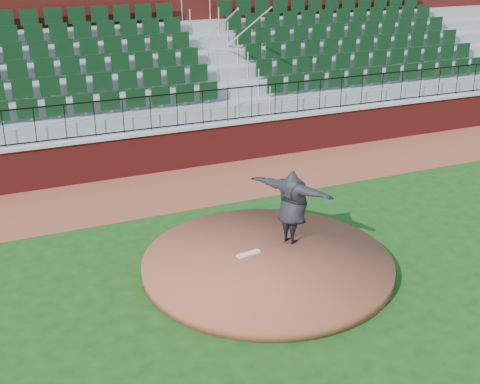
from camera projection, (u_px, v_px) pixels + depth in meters
name	position (u px, v px, depth m)	size (l,w,h in m)	color
ground	(269.00, 274.00, 13.18)	(90.00, 90.00, 0.00)	#154012
warning_track	(184.00, 187.00, 17.75)	(34.00, 3.20, 0.01)	brown
field_wall	(166.00, 151.00, 18.89)	(34.00, 0.35, 1.20)	maroon
wall_cap	(165.00, 130.00, 18.64)	(34.00, 0.45, 0.10)	#B7B7B7
wall_railing	(164.00, 112.00, 18.44)	(34.00, 0.05, 1.00)	black
seating_stands	(138.00, 77.00, 20.56)	(34.00, 5.10, 4.60)	gray
concourse_wall	(117.00, 50.00, 22.77)	(34.00, 0.50, 5.50)	maroon
pitchers_mound	(267.00, 264.00, 13.33)	(5.28, 5.28, 0.25)	brown
pitching_rubber	(249.00, 254.00, 13.45)	(0.55, 0.14, 0.04)	silver
pitcher	(292.00, 207.00, 13.74)	(2.06, 0.56, 1.68)	black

